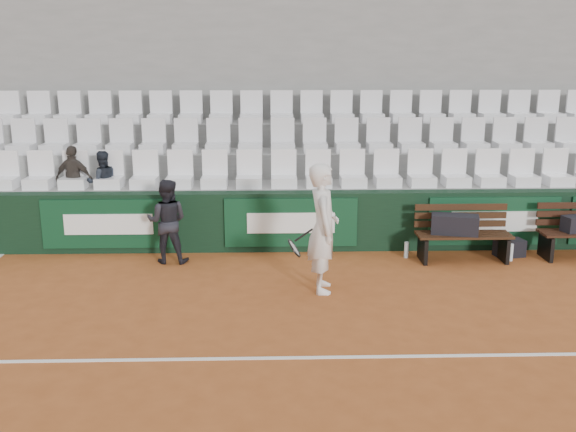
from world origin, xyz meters
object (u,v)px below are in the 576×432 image
object	(u,v)px
sports_bag_left	(455,224)
water_bottle_near	(406,250)
ball_kid	(167,221)
bench_left	(463,247)
water_bottle_far	(511,252)
tennis_player	(323,228)
sports_bag_ground	(509,248)
spectator_c	(101,156)
spectator_b	(72,154)

from	to	relation	value
sports_bag_left	water_bottle_near	size ratio (longest dim) A/B	2.73
ball_kid	water_bottle_near	bearing A→B (deg)	-174.73
bench_left	sports_bag_left	bearing A→B (deg)	-178.75
sports_bag_left	ball_kid	size ratio (longest dim) A/B	0.54
bench_left	water_bottle_far	distance (m)	0.78
water_bottle_far	ball_kid	xyz separation A→B (m)	(-5.50, 0.10, 0.53)
water_bottle_far	tennis_player	size ratio (longest dim) A/B	0.15
sports_bag_ground	water_bottle_near	world-z (taller)	sports_bag_ground
ball_kid	spectator_c	bearing A→B (deg)	-37.53
sports_bag_left	spectator_c	distance (m)	6.01
bench_left	water_bottle_near	xyz separation A→B (m)	(-0.87, 0.17, -0.09)
water_bottle_far	spectator_b	xyz separation A→B (m)	(-7.23, 1.21, 1.45)
sports_bag_ground	ball_kid	distance (m)	5.59
sports_bag_ground	spectator_c	world-z (taller)	spectator_c
spectator_b	sports_bag_left	bearing A→B (deg)	-177.47
bench_left	spectator_b	distance (m)	6.71
sports_bag_ground	tennis_player	world-z (taller)	tennis_player
water_bottle_near	tennis_player	size ratio (longest dim) A/B	0.15
water_bottle_far	spectator_c	xyz separation A→B (m)	(-6.75, 1.21, 1.40)
sports_bag_ground	water_bottle_far	world-z (taller)	same
water_bottle_far	sports_bag_ground	bearing A→B (deg)	74.33
spectator_c	spectator_b	bearing A→B (deg)	-22.87
sports_bag_left	water_bottle_far	distance (m)	1.04
ball_kid	water_bottle_far	bearing A→B (deg)	-177.29
tennis_player	spectator_c	bearing A→B (deg)	146.21
bench_left	water_bottle_far	bearing A→B (deg)	-2.31
bench_left	sports_bag_left	distance (m)	0.41
sports_bag_left	tennis_player	bearing A→B (deg)	-150.61
bench_left	sports_bag_ground	xyz separation A→B (m)	(0.84, 0.21, -0.08)
sports_bag_ground	water_bottle_near	bearing A→B (deg)	-178.74
sports_bag_left	water_bottle_near	xyz separation A→B (m)	(-0.71, 0.17, -0.47)
water_bottle_far	spectator_c	world-z (taller)	spectator_c
water_bottle_near	ball_kid	xyz separation A→B (m)	(-3.85, -0.10, 0.54)
water_bottle_near	tennis_player	distance (m)	2.20
bench_left	spectator_c	distance (m)	6.23
tennis_player	sports_bag_left	bearing A→B (deg)	29.39
sports_bag_left	sports_bag_ground	xyz separation A→B (m)	(1.00, 0.21, -0.47)
ball_kid	spectator_c	size ratio (longest dim) A/B	1.25
bench_left	sports_bag_ground	distance (m)	0.87
bench_left	spectator_b	bearing A→B (deg)	169.70
bench_left	water_bottle_far	xyz separation A→B (m)	(0.77, -0.03, -0.09)
water_bottle_near	tennis_player	world-z (taller)	tennis_player
water_bottle_near	spectator_b	size ratio (longest dim) A/B	0.23
sports_bag_ground	spectator_b	size ratio (longest dim) A/B	0.39
bench_left	ball_kid	world-z (taller)	ball_kid
sports_bag_left	spectator_b	distance (m)	6.49
water_bottle_near	water_bottle_far	world-z (taller)	water_bottle_far
water_bottle_near	water_bottle_far	xyz separation A→B (m)	(1.65, -0.20, 0.01)
tennis_player	spectator_b	world-z (taller)	spectator_b
water_bottle_far	spectator_c	bearing A→B (deg)	169.88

